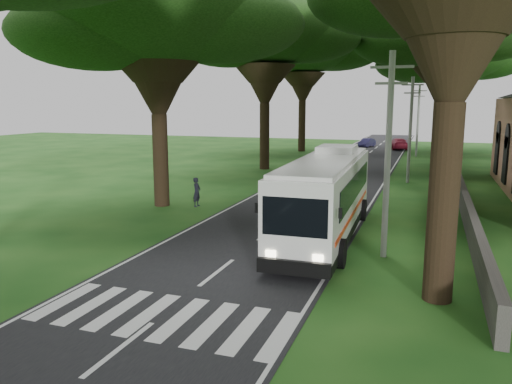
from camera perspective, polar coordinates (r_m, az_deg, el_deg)
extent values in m
plane|color=#154413|center=(16.66, -7.29, -11.31)|extent=(140.00, 140.00, 0.00)
cube|color=black|center=(39.92, 8.95, 1.30)|extent=(8.00, 120.00, 0.04)
cube|color=silver|center=(15.04, -10.79, -13.85)|extent=(8.00, 3.00, 0.01)
cube|color=#383533|center=(38.26, 22.06, 1.19)|extent=(0.35, 50.00, 1.20)
cylinder|color=gray|center=(19.99, 14.83, 3.86)|extent=(0.24, 0.24, 8.00)
cube|color=gray|center=(19.92, 15.29, 13.62)|extent=(1.60, 0.10, 0.10)
cube|color=gray|center=(19.89, 15.20, 11.90)|extent=(1.20, 0.10, 0.10)
cylinder|color=gray|center=(39.90, 17.22, 6.73)|extent=(0.24, 0.24, 8.00)
cube|color=gray|center=(39.87, 17.48, 11.61)|extent=(1.60, 0.10, 0.10)
cube|color=gray|center=(39.86, 17.43, 10.75)|extent=(1.20, 0.10, 0.10)
cylinder|color=gray|center=(59.88, 18.02, 7.69)|extent=(0.24, 0.24, 8.00)
cube|color=gray|center=(59.85, 18.20, 10.94)|extent=(1.60, 0.10, 0.10)
cube|color=gray|center=(59.84, 18.17, 10.36)|extent=(1.20, 0.10, 0.10)
cylinder|color=black|center=(30.07, -10.84, 3.55)|extent=(0.90, 0.90, 5.41)
cone|color=black|center=(29.91, -11.14, 12.35)|extent=(3.20, 3.20, 3.80)
ellipsoid|color=black|center=(30.29, -11.40, 19.39)|extent=(13.58, 13.58, 5.70)
cylinder|color=black|center=(46.27, 0.98, 6.37)|extent=(0.90, 0.90, 6.03)
cone|color=black|center=(46.21, 1.00, 12.46)|extent=(3.20, 3.20, 3.80)
ellipsoid|color=black|center=(46.60, 1.02, 17.96)|extent=(13.92, 13.92, 5.85)
cylinder|color=black|center=(63.81, 5.27, 7.51)|extent=(0.90, 0.90, 6.33)
cone|color=black|center=(63.78, 5.34, 12.06)|extent=(3.20, 3.20, 3.80)
ellipsoid|color=black|center=(64.13, 5.41, 16.38)|extent=(15.88, 15.88, 6.67)
cylinder|color=black|center=(16.11, 20.60, -1.33)|extent=(0.90, 0.90, 6.10)
cone|color=black|center=(15.94, 21.75, 16.39)|extent=(3.20, 3.20, 3.80)
cylinder|color=black|center=(33.95, 20.95, 4.72)|extent=(0.90, 0.90, 6.50)
cone|color=black|center=(33.91, 21.52, 13.40)|extent=(3.20, 3.20, 3.80)
cylinder|color=black|center=(51.91, 19.93, 6.28)|extent=(0.90, 0.90, 6.21)
cone|color=black|center=(51.86, 20.27, 11.80)|extent=(3.20, 3.20, 3.80)
ellipsoid|color=black|center=(52.26, 20.60, 16.94)|extent=(14.84, 14.84, 6.23)
cylinder|color=black|center=(69.90, 20.67, 6.95)|extent=(0.90, 0.90, 5.89)
cone|color=black|center=(69.86, 20.92, 10.92)|extent=(3.20, 3.20, 3.80)
ellipsoid|color=black|center=(70.09, 21.15, 14.43)|extent=(16.18, 16.18, 6.80)
cube|color=white|center=(22.70, 7.98, -0.35)|extent=(2.93, 12.36, 3.02)
cube|color=black|center=(22.93, 8.14, 0.85)|extent=(2.92, 10.11, 1.13)
cube|color=black|center=(23.01, 7.89, -3.93)|extent=(2.97, 12.41, 0.36)
cube|color=red|center=(22.84, 7.94, -2.06)|extent=(2.94, 11.14, 0.18)
cube|color=white|center=(22.47, 8.08, 3.59)|extent=(2.71, 11.74, 0.18)
cylinder|color=black|center=(19.40, 2.06, -6.35)|extent=(0.39, 1.14, 1.13)
cylinder|color=black|center=(18.91, 9.61, -6.94)|extent=(0.39, 1.14, 1.13)
cylinder|color=black|center=(26.95, 6.63, -1.71)|extent=(0.39, 1.14, 1.13)
cylinder|color=black|center=(26.60, 12.05, -2.02)|extent=(0.39, 1.14, 1.13)
imported|color=#25214D|center=(71.36, 12.56, 5.54)|extent=(2.17, 3.78, 1.18)
imported|color=maroon|center=(68.56, 15.97, 5.33)|extent=(3.08, 5.39, 1.47)
imported|color=black|center=(29.73, -6.78, 0.00)|extent=(0.44, 0.65, 1.73)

